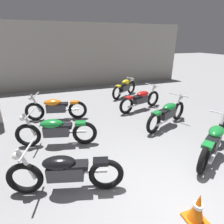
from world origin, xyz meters
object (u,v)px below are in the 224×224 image
motorcycle_right_row_1 (167,113)px  motorcycle_right_row_2 (141,99)px  motorcycle_left_row_0 (65,171)px  motorcycle_right_row_3 (125,87)px  motorcycle_left_row_1 (56,130)px  motorcycle_left_row_2 (56,108)px  traffic_cone (197,208)px  motorcycle_right_row_0 (214,140)px

motorcycle_right_row_1 → motorcycle_right_row_2: (-0.11, 1.64, 0.00)m
motorcycle_left_row_0 → motorcycle_right_row_3: 6.37m
motorcycle_left_row_1 → motorcycle_left_row_2: size_ratio=0.99×
motorcycle_left_row_0 → traffic_cone: size_ratio=3.92×
motorcycle_right_row_0 → motorcycle_left_row_1: bearing=152.8°
motorcycle_right_row_3 → motorcycle_right_row_2: bearing=-93.8°
motorcycle_left_row_2 → motorcycle_right_row_3: 3.90m
motorcycle_right_row_2 → traffic_cone: bearing=-108.0°
motorcycle_left_row_0 → motorcycle_right_row_2: 4.79m
motorcycle_right_row_0 → motorcycle_right_row_2: bearing=91.9°
traffic_cone → motorcycle_left_row_0: bearing=144.3°
motorcycle_right_row_0 → motorcycle_right_row_1: 1.83m
motorcycle_right_row_3 → traffic_cone: bearing=-104.0°
motorcycle_left_row_0 → motorcycle_right_row_3: motorcycle_left_row_0 is taller
motorcycle_right_row_0 → motorcycle_right_row_1: bearing=90.2°
traffic_cone → motorcycle_right_row_0: bearing=37.1°
motorcycle_right_row_0 → motorcycle_right_row_3: (0.02, 5.41, 0.01)m
traffic_cone → motorcycle_right_row_3: bearing=76.0°
motorcycle_right_row_3 → motorcycle_right_row_0: bearing=-90.2°
motorcycle_right_row_1 → motorcycle_left_row_2: bearing=152.6°
motorcycle_left_row_0 → motorcycle_right_row_0: 3.51m
motorcycle_left_row_1 → traffic_cone: motorcycle_left_row_1 is taller
motorcycle_right_row_0 → motorcycle_right_row_3: bearing=89.8°
motorcycle_right_row_3 → motorcycle_left_row_1: bearing=-134.9°
motorcycle_right_row_0 → motorcycle_left_row_2: bearing=133.7°
motorcycle_left_row_1 → motorcycle_right_row_0: (3.55, -1.83, 0.00)m
motorcycle_right_row_0 → motorcycle_left_row_0: bearing=178.5°
motorcycle_left_row_2 → motorcycle_left_row_1: bearing=-93.6°
motorcycle_right_row_1 → motorcycle_right_row_2: size_ratio=0.96×
motorcycle_left_row_0 → traffic_cone: bearing=-35.7°
motorcycle_left_row_1 → motorcycle_right_row_0: 4.00m
motorcycle_left_row_2 → motorcycle_right_row_1: bearing=-27.4°
motorcycle_left_row_1 → traffic_cone: (1.91, -3.07, -0.19)m
motorcycle_left_row_2 → traffic_cone: 5.18m
motorcycle_left_row_1 → motorcycle_left_row_2: same height
motorcycle_left_row_2 → motorcycle_right_row_1: size_ratio=1.05×
motorcycle_right_row_0 → traffic_cone: bearing=-142.9°
motorcycle_left_row_2 → motorcycle_right_row_2: same height
motorcycle_left_row_0 → motorcycle_left_row_1: bearing=91.6°
motorcycle_left_row_1 → motorcycle_right_row_3: 5.05m
motorcycle_right_row_1 → motorcycle_right_row_3: 3.58m
motorcycle_left_row_2 → motorcycle_right_row_2: bearing=-2.4°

